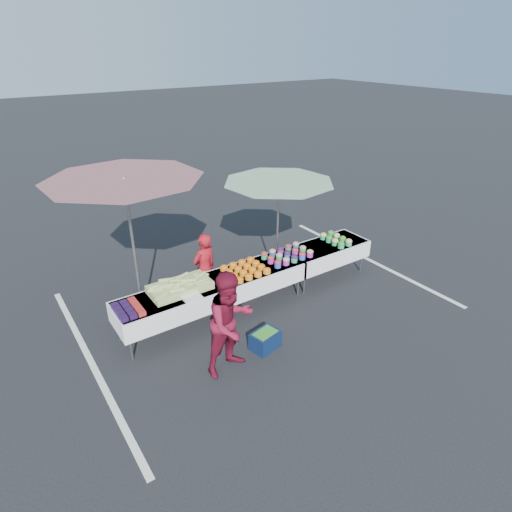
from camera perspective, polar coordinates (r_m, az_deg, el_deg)
ground at (r=8.50m, az=0.00°, el=-6.03°), size 80.00×80.00×0.00m
stripe_left at (r=7.53m, az=-21.10°, el=-13.10°), size 0.10×5.00×0.00m
stripe_right at (r=10.41m, az=14.69°, el=-0.41°), size 0.10×5.00×0.00m
table_left at (r=7.48m, az=-11.52°, el=-6.38°), size 1.86×0.81×0.75m
table_center at (r=8.20m, az=0.00°, el=-2.60°), size 1.86×0.81×0.75m
table_right at (r=9.22m, az=9.27°, el=0.54°), size 1.86×0.81×0.75m
berry_punnets at (r=7.14m, az=-16.70°, el=-6.83°), size 0.40×0.54×0.08m
corn_pile at (r=7.46m, az=-10.09°, el=-4.00°), size 1.16×0.57×0.26m
plastic_bags at (r=7.24m, az=-8.52°, el=-5.50°), size 0.30×0.25×0.05m
carrot_bowls at (r=7.97m, az=-1.44°, el=-1.77°), size 0.75×0.69×0.11m
potato_cups at (r=8.48m, az=4.18°, el=0.27°), size 0.94×0.58×0.16m
bean_baskets at (r=9.28m, az=10.60°, el=2.24°), size 0.36×0.68×0.15m
vendor at (r=8.19m, az=-6.83°, el=-1.72°), size 0.59×0.45×1.45m
customer at (r=6.46m, az=-3.37°, el=-8.91°), size 0.91×0.75×1.69m
umbrella_left at (r=7.33m, az=-17.00°, el=8.22°), size 3.28×3.28×2.67m
umbrella_right at (r=8.35m, az=3.01°, el=8.64°), size 2.65×2.65×2.22m
storage_bin at (r=7.25m, az=1.23°, el=-11.11°), size 0.53×0.43×0.31m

